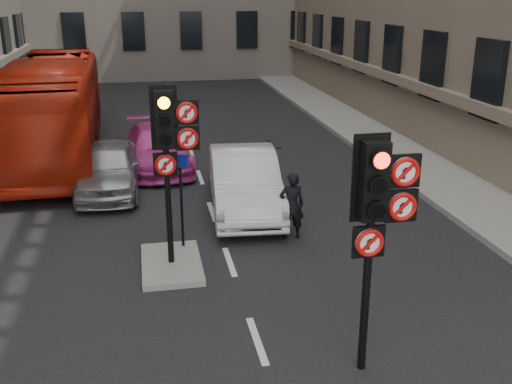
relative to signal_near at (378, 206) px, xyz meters
name	(u,v)px	position (x,y,z in m)	size (l,w,h in m)	color
pavement_right	(409,154)	(5.71, 11.01, -2.50)	(3.00, 50.00, 0.16)	gray
centre_island	(172,264)	(-2.69, 4.01, -2.52)	(1.20, 2.00, 0.12)	gray
signal_near	(378,206)	(0.00, 0.00, 0.00)	(0.91, 0.40, 3.58)	black
signal_far	(170,138)	(-2.60, 4.00, 0.12)	(0.91, 0.40, 3.58)	black
car_silver	(109,168)	(-4.08, 9.15, -1.88)	(1.65, 4.11, 1.40)	#94979B
car_white	(244,181)	(-0.64, 7.03, -1.81)	(1.63, 4.67, 1.54)	silver
car_pink	(158,148)	(-2.67, 11.30, -1.93)	(1.83, 4.51, 1.31)	#CD3C99
bus_red	(54,108)	(-5.99, 13.56, -0.98)	(2.69, 11.48, 3.20)	#9C1C0B
motorcycle	(271,160)	(0.60, 9.61, -2.04)	(0.51, 1.79, 1.08)	black
motorcyclist	(292,206)	(0.08, 5.01, -1.80)	(0.57, 0.37, 1.56)	black
info_sign	(181,188)	(-2.39, 4.74, -1.14)	(0.35, 0.13, 2.05)	black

